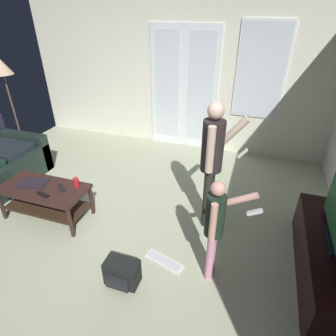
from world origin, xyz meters
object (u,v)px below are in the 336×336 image
backpack (122,273)px  dvd_remote_slim (43,194)px  coffee_table (45,195)px  person_adult (213,157)px  laptop_closed (34,183)px  tv_remote_black (62,188)px  cup_near_edge (76,182)px  floor_lamp (3,72)px  person_child (216,223)px  tv_stand (325,261)px  loose_keyboard (164,261)px

backpack → dvd_remote_slim: (-1.25, 0.49, 0.32)m
coffee_table → dvd_remote_slim: (0.12, -0.14, 0.13)m
person_adult → laptop_closed: person_adult is taller
laptop_closed → tv_remote_black: size_ratio=1.93×
coffee_table → tv_remote_black: (0.24, 0.05, 0.13)m
coffee_table → cup_near_edge: size_ratio=9.55×
floor_lamp → tv_remote_black: (1.88, -1.32, -0.98)m
person_child → backpack: person_child is taller
tv_stand → person_child: 1.19m
backpack → laptop_closed: laptop_closed is taller
coffee_table → backpack: coffee_table is taller
person_child → cup_near_edge: (-1.78, 0.39, -0.17)m
coffee_table → laptop_closed: 0.21m
floor_lamp → cup_near_edge: bearing=-31.0°
tv_stand → laptop_closed: size_ratio=4.84×
person_child → backpack: (-0.81, -0.38, -0.54)m
backpack → person_child: bearing=25.3°
floor_lamp → loose_keyboard: 3.96m
backpack → person_adult: bearing=62.7°
person_child → cup_near_edge: person_child is taller
person_child → dvd_remote_slim: bearing=177.1°
floor_lamp → dvd_remote_slim: (1.76, -1.51, -0.98)m
person_adult → coffee_table: bearing=-164.2°
person_child → dvd_remote_slim: person_child is taller
cup_near_edge → person_child: bearing=-12.4°
cup_near_edge → dvd_remote_slim: cup_near_edge is taller
tv_stand → laptop_closed: 3.41m
person_child → tv_stand: bearing=16.2°
laptop_closed → tv_remote_black: bearing=-12.1°
floor_lamp → tv_remote_black: floor_lamp is taller
coffee_table → tv_remote_black: size_ratio=6.44×
coffee_table → loose_keyboard: bearing=-8.6°
tv_remote_black → floor_lamp: bearing=-176.8°
laptop_closed → tv_stand: bearing=-14.2°
tv_remote_black → coffee_table: bearing=-129.5°
backpack → tv_remote_black: tv_remote_black is taller
laptop_closed → person_adult: bearing=-0.9°
cup_near_edge → tv_remote_black: 0.18m
person_child → loose_keyboard: 0.83m
laptop_closed → dvd_remote_slim: dvd_remote_slim is taller
coffee_table → person_adult: bearing=15.8°
tv_remote_black → dvd_remote_slim: bearing=-84.9°
backpack → tv_remote_black: 1.35m
person_adult → cup_near_edge: (-1.59, -0.41, -0.42)m
floor_lamp → person_adult: bearing=-12.7°
coffee_table → laptop_closed: laptop_closed is taller
loose_keyboard → cup_near_edge: (-1.29, 0.41, 0.49)m
tv_stand → cup_near_edge: cup_near_edge is taller
person_adult → floor_lamp: size_ratio=0.93×
tv_stand → person_child: person_child is taller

